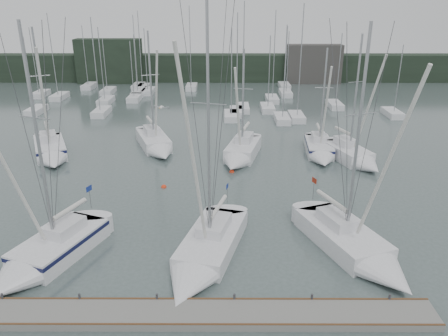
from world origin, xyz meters
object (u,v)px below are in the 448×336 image
at_px(sailboat_mid_d, 320,151).
at_px(buoy_b, 232,172).
at_px(sailboat_mid_b, 157,145).
at_px(sailboat_mid_c, 240,155).
at_px(sailboat_near_center, 202,260).
at_px(sailboat_near_left, 41,258).
at_px(sailboat_near_right, 362,252).
at_px(sailboat_mid_e, 356,158).
at_px(sailboat_mid_a, 51,152).
at_px(buoy_a, 164,187).

distance_m(sailboat_mid_d, buoy_b, 9.87).
height_order(sailboat_mid_b, sailboat_mid_c, sailboat_mid_b).
bearing_deg(sailboat_near_center, buoy_b, 97.73).
height_order(sailboat_near_left, sailboat_near_right, sailboat_near_left).
relative_size(sailboat_near_center, sailboat_mid_e, 1.26).
bearing_deg(sailboat_mid_a, sailboat_mid_d, -22.91).
distance_m(sailboat_near_center, buoy_b, 15.35).
height_order(sailboat_near_left, sailboat_mid_b, sailboat_near_left).
bearing_deg(sailboat_mid_a, sailboat_near_left, -95.50).
distance_m(sailboat_mid_c, sailboat_mid_e, 11.14).
bearing_deg(sailboat_mid_d, buoy_a, -147.90).
bearing_deg(sailboat_mid_d, sailboat_mid_b, 178.62).
height_order(sailboat_near_center, sailboat_mid_c, sailboat_near_center).
height_order(sailboat_mid_b, sailboat_mid_e, same).
xyz_separation_m(sailboat_mid_c, buoy_a, (-6.62, -6.51, -0.63)).
height_order(sailboat_mid_a, sailboat_mid_e, sailboat_mid_a).
bearing_deg(buoy_a, sailboat_near_right, -39.33).
xyz_separation_m(sailboat_mid_e, buoy_b, (-11.93, -2.22, -0.61)).
height_order(sailboat_near_left, sailboat_near_center, sailboat_near_center).
xyz_separation_m(sailboat_near_center, buoy_b, (1.99, 15.21, -0.53)).
bearing_deg(sailboat_mid_c, sailboat_mid_d, 22.11).
height_order(sailboat_near_left, sailboat_mid_e, sailboat_near_left).
distance_m(sailboat_near_right, sailboat_mid_a, 31.19).
height_order(sailboat_mid_d, sailboat_mid_e, sailboat_mid_e).
relative_size(sailboat_near_left, buoy_a, 32.72).
height_order(sailboat_near_right, sailboat_mid_d, sailboat_near_right).
xyz_separation_m(sailboat_mid_a, sailboat_mid_c, (18.66, -0.48, -0.04)).
bearing_deg(sailboat_mid_a, sailboat_mid_e, -26.78).
distance_m(sailboat_near_left, sailboat_mid_a, 19.83).
bearing_deg(sailboat_mid_e, sailboat_near_right, -122.72).
bearing_deg(sailboat_near_right, sailboat_mid_b, 105.73).
relative_size(sailboat_mid_d, buoy_b, 24.57).
xyz_separation_m(sailboat_mid_c, sailboat_mid_d, (8.11, 1.12, -0.06)).
xyz_separation_m(sailboat_near_left, sailboat_mid_e, (23.38, 17.48, -0.01)).
bearing_deg(sailboat_near_left, sailboat_mid_e, 58.23).
bearing_deg(sailboat_mid_b, sailboat_near_right, -73.66).
relative_size(sailboat_near_left, sailboat_near_right, 1.01).
relative_size(sailboat_mid_c, buoy_b, 24.69).
xyz_separation_m(sailboat_mid_a, sailboat_mid_e, (29.77, -1.29, -0.06)).
bearing_deg(sailboat_mid_d, sailboat_near_left, -131.68).
bearing_deg(sailboat_mid_c, sailboat_mid_a, -167.24).
height_order(sailboat_near_center, buoy_a, sailboat_near_center).
height_order(sailboat_near_center, sailboat_mid_a, sailboat_near_center).
height_order(sailboat_mid_a, buoy_a, sailboat_mid_a).
height_order(sailboat_near_left, sailboat_mid_d, sailboat_near_left).
height_order(sailboat_mid_c, sailboat_mid_e, sailboat_mid_e).
xyz_separation_m(sailboat_mid_b, sailboat_mid_e, (19.66, -3.72, 0.00)).
bearing_deg(buoy_b, sailboat_near_left, -126.87).
distance_m(sailboat_near_right, sailboat_mid_d, 18.68).
xyz_separation_m(sailboat_mid_d, buoy_a, (-14.72, -7.63, -0.57)).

